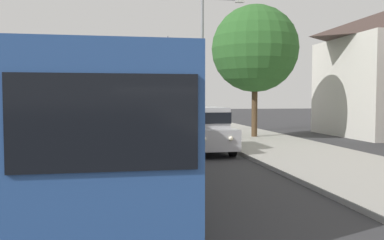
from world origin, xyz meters
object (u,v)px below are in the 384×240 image
Objects in this scene: bus_rear at (119,102)px; streetlamp_far at (168,68)px; bus_second_in_line at (117,108)px; bus_middle at (118,104)px; roadside_tree at (255,49)px; white_suv at (204,128)px; streetlamp_mid at (202,49)px; bus_lead at (113,120)px; bus_fourth_in_line at (118,103)px; box_truck_oncoming at (97,101)px.

streetlamp_far is at bearing -74.39° from bus_rear.
bus_second_in_line is 0.98× the size of bus_middle.
roadside_tree reaches higher than bus_middle.
bus_second_in_line is at bearing -90.00° from bus_rear.
white_suv is at bearing -128.89° from roadside_tree.
streetlamp_far reaches higher than streetlamp_mid.
streetlamp_mid is (5.40, -12.34, 3.69)m from bus_middle.
bus_lead is 13.81m from bus_second_in_line.
bus_middle is 0.96× the size of bus_rear.
bus_second_in_line is at bearing 90.00° from bus_lead.
bus_fourth_in_line is 13.39m from box_truck_oncoming.
bus_middle is at bearing -90.00° from bus_rear.
bus_second_in_line is at bearing 114.50° from white_suv.
bus_lead is 15.92m from streetlamp_mid.
white_suv is (3.70, -21.17, -0.66)m from bus_middle.
bus_middle is at bearing 113.62° from streetlamp_mid.
bus_second_in_line reaches higher than box_truck_oncoming.
roadside_tree is at bearing -62.52° from streetlamp_mid.
bus_second_in_line is (-0.00, 13.81, -0.00)m from bus_lead.
roadside_tree reaches higher than white_suv.
streetlamp_far is (5.40, -6.49, 3.87)m from bus_fourth_in_line.
bus_lead and bus_fourth_in_line have the same top height.
white_suv is at bearing -65.50° from bus_second_in_line.
box_truck_oncoming is 44.15m from roadside_tree.
streetlamp_mid is at bearing 79.10° from white_suv.
white_suv is 9.99m from streetlamp_mid.
streetlamp_far is (8.70, -19.46, 3.84)m from box_truck_oncoming.
bus_lead is at bearing -110.39° from streetlamp_mid.
roadside_tree is (7.52, -16.43, 3.29)m from bus_middle.
streetlamp_mid reaches higher than bus_fourth_in_line.
streetlamp_far is (5.40, 6.79, 3.86)m from bus_middle.
bus_rear is at bearing 94.47° from white_suv.
roadside_tree reaches higher than bus_second_in_line.
bus_second_in_line is 0.94× the size of bus_rear.
bus_second_in_line is at bearing -85.20° from box_truck_oncoming.
bus_rear is 3.31m from box_truck_oncoming.
bus_middle is at bearing 114.61° from roadside_tree.
streetlamp_mid is 1.20× the size of roadside_tree.
bus_lead is 1.51× the size of box_truck_oncoming.
bus_fourth_in_line is at bearing 96.13° from white_suv.
bus_middle is at bearing 90.00° from bus_lead.
bus_rear is at bearing -2.55° from box_truck_oncoming.
streetlamp_mid reaches higher than bus_lead.
box_truck_oncoming is (-7.00, 47.42, 0.68)m from white_suv.
bus_lead and bus_middle have the same top height.
streetlamp_mid is at bearing -82.01° from bus_rear.
streetlamp_mid is at bearing -77.30° from box_truck_oncoming.
bus_second_in_line is 1.20× the size of streetlamp_far.
bus_rear is (0.00, 26.11, 0.00)m from bus_middle.
bus_lead is at bearing -86.44° from box_truck_oncoming.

